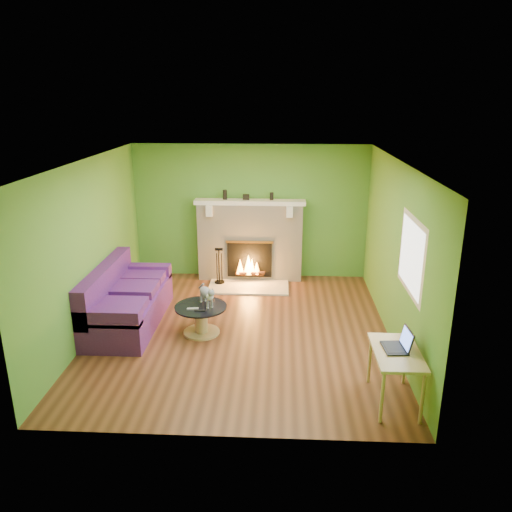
{
  "coord_description": "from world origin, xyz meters",
  "views": [
    {
      "loc": [
        0.59,
        -6.95,
        3.5
      ],
      "look_at": [
        0.21,
        0.4,
        1.09
      ],
      "focal_mm": 35.0,
      "sensor_mm": 36.0,
      "label": 1
    }
  ],
  "objects": [
    {
      "name": "sofa",
      "position": [
        -1.86,
        0.19,
        0.37
      ],
      "size": [
        0.95,
        2.11,
        0.95
      ],
      "color": "#4D195F",
      "rests_on": "floor"
    },
    {
      "name": "wall_back",
      "position": [
        0.0,
        2.5,
        1.3
      ],
      "size": [
        5.0,
        0.0,
        5.0
      ],
      "primitive_type": "plane",
      "rotation": [
        1.57,
        0.0,
        0.0
      ],
      "color": "#539831",
      "rests_on": "floor"
    },
    {
      "name": "cat",
      "position": [
        -0.52,
        -0.05,
        0.61
      ],
      "size": [
        0.44,
        0.56,
        0.33
      ],
      "primitive_type": null,
      "rotation": [
        0.0,
        0.0,
        0.52
      ],
      "color": "slate",
      "rests_on": "coffee_table"
    },
    {
      "name": "mantel",
      "position": [
        0.0,
        2.3,
        1.54
      ],
      "size": [
        2.1,
        0.28,
        0.08
      ],
      "primitive_type": "cube",
      "color": "white",
      "rests_on": "fireplace"
    },
    {
      "name": "desk",
      "position": [
        1.95,
        -1.76,
        0.59
      ],
      "size": [
        0.53,
        0.91,
        0.67
      ],
      "color": "tan",
      "rests_on": "floor"
    },
    {
      "name": "laptop",
      "position": [
        1.93,
        -1.71,
        0.8
      ],
      "size": [
        0.32,
        0.36,
        0.25
      ],
      "primitive_type": null,
      "rotation": [
        0.0,
        0.0,
        0.08
      ],
      "color": "black",
      "rests_on": "desk"
    },
    {
      "name": "coffee_table",
      "position": [
        -0.6,
        -0.1,
        0.26
      ],
      "size": [
        0.79,
        0.79,
        0.45
      ],
      "color": "tan",
      "rests_on": "floor"
    },
    {
      "name": "mantel_box",
      "position": [
        -0.07,
        2.33,
        1.63
      ],
      "size": [
        0.12,
        0.08,
        0.1
      ],
      "primitive_type": "cube",
      "color": "black",
      "rests_on": "mantel"
    },
    {
      "name": "mantel_vase_left",
      "position": [
        -0.48,
        2.33,
        1.67
      ],
      "size": [
        0.08,
        0.08,
        0.18
      ],
      "primitive_type": "cylinder",
      "color": "black",
      "rests_on": "mantel"
    },
    {
      "name": "window_pane",
      "position": [
        2.23,
        -0.9,
        1.55
      ],
      "size": [
        0.0,
        1.06,
        1.06
      ],
      "primitive_type": "plane",
      "rotation": [
        1.57,
        0.0,
        -1.57
      ],
      "color": "white",
      "rests_on": "wall_right"
    },
    {
      "name": "fire_tools",
      "position": [
        -0.57,
        1.95,
        0.38
      ],
      "size": [
        0.19,
        0.19,
        0.7
      ],
      "primitive_type": null,
      "color": "black",
      "rests_on": "hearth"
    },
    {
      "name": "remote_silver",
      "position": [
        -0.7,
        -0.22,
        0.46
      ],
      "size": [
        0.17,
        0.07,
        0.02
      ],
      "primitive_type": "cube",
      "rotation": [
        0.0,
        0.0,
        0.16
      ],
      "color": "gray",
      "rests_on": "coffee_table"
    },
    {
      "name": "wall_left",
      "position": [
        -2.25,
        0.0,
        1.3
      ],
      "size": [
        0.0,
        5.0,
        5.0
      ],
      "primitive_type": "plane",
      "rotation": [
        1.57,
        0.0,
        1.57
      ],
      "color": "#539831",
      "rests_on": "floor"
    },
    {
      "name": "floor",
      "position": [
        0.0,
        0.0,
        0.0
      ],
      "size": [
        5.0,
        5.0,
        0.0
      ],
      "primitive_type": "plane",
      "color": "#522B17",
      "rests_on": "ground"
    },
    {
      "name": "wall_front",
      "position": [
        0.0,
        -2.5,
        1.3
      ],
      "size": [
        5.0,
        0.0,
        5.0
      ],
      "primitive_type": "plane",
      "rotation": [
        -1.57,
        0.0,
        0.0
      ],
      "color": "#539831",
      "rests_on": "floor"
    },
    {
      "name": "mantel_vase_right",
      "position": [
        0.41,
        2.33,
        1.65
      ],
      "size": [
        0.07,
        0.07,
        0.14
      ],
      "primitive_type": "cylinder",
      "color": "black",
      "rests_on": "mantel"
    },
    {
      "name": "hearth",
      "position": [
        0.0,
        1.8,
        0.01
      ],
      "size": [
        1.5,
        0.75,
        0.03
      ],
      "primitive_type": "cube",
      "color": "beige",
      "rests_on": "floor"
    },
    {
      "name": "fireplace",
      "position": [
        0.0,
        2.32,
        0.77
      ],
      "size": [
        2.1,
        0.46,
        1.58
      ],
      "color": "beige",
      "rests_on": "floor"
    },
    {
      "name": "window_frame",
      "position": [
        2.24,
        -0.9,
        1.55
      ],
      "size": [
        0.0,
        1.2,
        1.2
      ],
      "primitive_type": "plane",
      "rotation": [
        1.57,
        0.0,
        -1.57
      ],
      "color": "silver",
      "rests_on": "wall_right"
    },
    {
      "name": "ceiling",
      "position": [
        0.0,
        0.0,
        2.6
      ],
      "size": [
        5.0,
        5.0,
        0.0
      ],
      "primitive_type": "plane",
      "rotation": [
        3.14,
        0.0,
        0.0
      ],
      "color": "white",
      "rests_on": "wall_back"
    },
    {
      "name": "remote_black",
      "position": [
        -0.58,
        -0.28,
        0.45
      ],
      "size": [
        0.16,
        0.04,
        0.02
      ],
      "primitive_type": "cube",
      "rotation": [
        0.0,
        0.0,
        0.01
      ],
      "color": "black",
      "rests_on": "coffee_table"
    },
    {
      "name": "wall_right",
      "position": [
        2.25,
        0.0,
        1.3
      ],
      "size": [
        0.0,
        5.0,
        5.0
      ],
      "primitive_type": "plane",
      "rotation": [
        1.57,
        0.0,
        -1.57
      ],
      "color": "#539831",
      "rests_on": "floor"
    }
  ]
}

